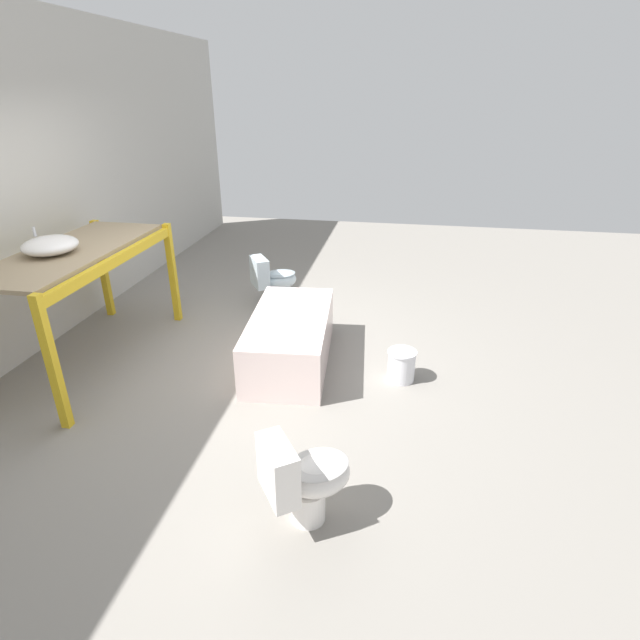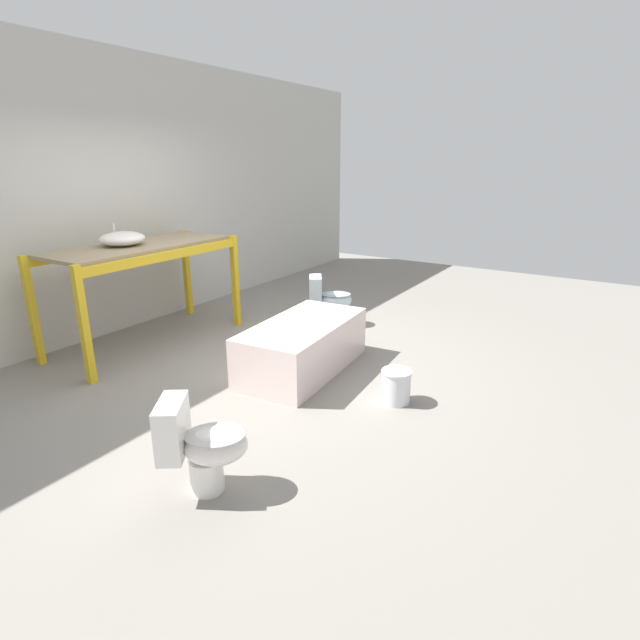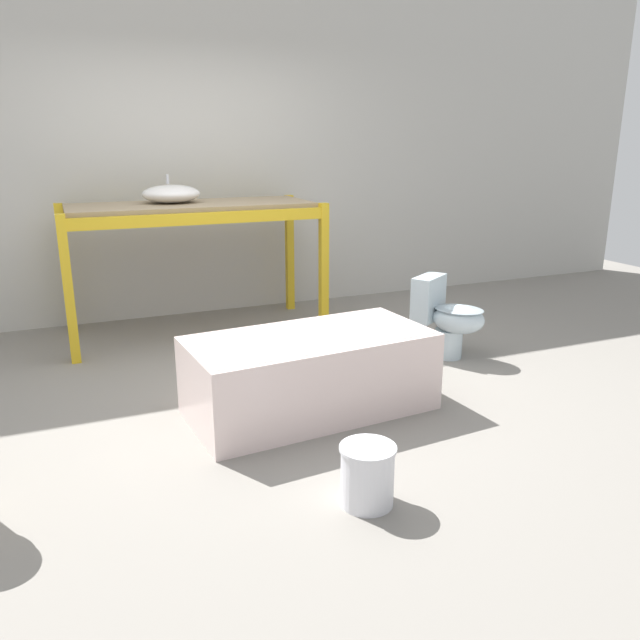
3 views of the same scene
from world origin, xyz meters
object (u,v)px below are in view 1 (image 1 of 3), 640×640
sink_basin (50,245)px  toilet_far (305,478)px  bathtub_main (290,336)px  toilet_near (273,280)px  bucket_white (401,365)px

sink_basin → toilet_far: size_ratio=0.77×
bathtub_main → toilet_near: (1.36, 0.52, 0.04)m
toilet_far → bucket_white: bearing=-51.5°
sink_basin → bathtub_main: bearing=-77.9°
toilet_far → bucket_white: toilet_far is taller
bathtub_main → bucket_white: size_ratio=5.25×
bathtub_main → toilet_far: 1.99m
toilet_far → bucket_white: 1.85m
sink_basin → bucket_white: sink_basin is taller
bathtub_main → toilet_near: 1.45m
sink_basin → toilet_far: (-1.48, -2.56, -0.87)m
bathtub_main → bucket_white: bearing=-102.7°
toilet_near → bucket_white: size_ratio=2.13×
bathtub_main → toilet_far: bearing=-169.0°
toilet_near → toilet_far: same height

